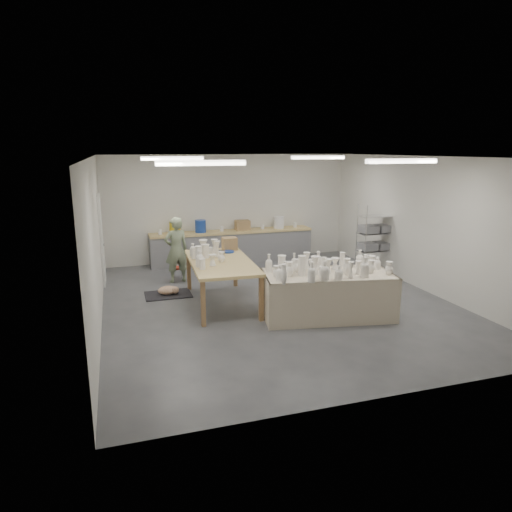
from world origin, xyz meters
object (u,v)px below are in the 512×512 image
object	(u,v)px
work_table	(218,260)
red_stool	(176,269)
potter	(176,250)
drying_table	(327,293)

from	to	relation	value
work_table	red_stool	bearing A→B (deg)	110.01
potter	drying_table	bearing A→B (deg)	117.52
drying_table	red_stool	world-z (taller)	drying_table
work_table	potter	xyz separation A→B (m)	(-0.63, 1.76, -0.12)
drying_table	red_stool	distance (m)	4.24
potter	red_stool	world-z (taller)	potter
potter	red_stool	xyz separation A→B (m)	(0.00, 0.27, -0.53)
drying_table	potter	size ratio (longest dim) A/B	1.64
potter	red_stool	bearing A→B (deg)	-99.46
drying_table	potter	bearing A→B (deg)	136.75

